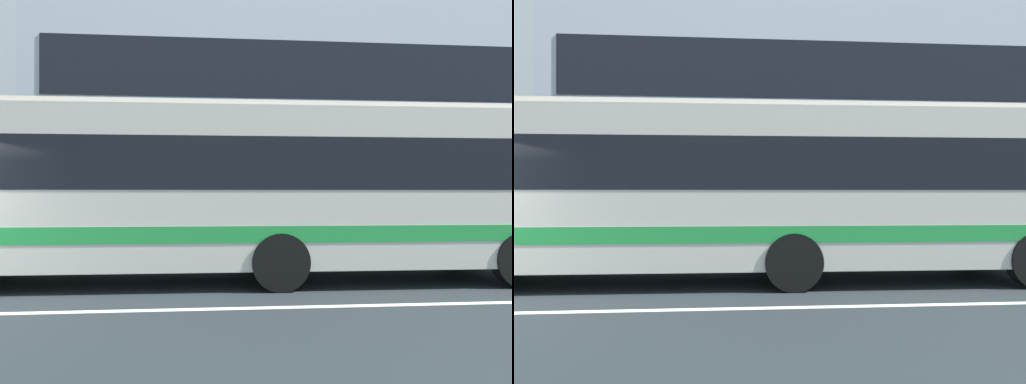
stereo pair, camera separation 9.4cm
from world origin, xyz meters
TOP-DOWN VIEW (x-y plane):
  - apartment_block_right at (7.86, 16.34)m, footprint 20.33×11.35m
  - transit_bus at (5.07, 2.31)m, footprint 12.18×2.73m

SIDE VIEW (x-z plane):
  - transit_bus at x=5.07m, z-range 0.17..3.47m
  - apartment_block_right at x=7.86m, z-range 0.00..10.90m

